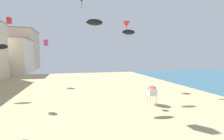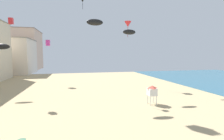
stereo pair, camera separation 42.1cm
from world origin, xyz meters
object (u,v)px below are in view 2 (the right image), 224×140
Objects in this scene: kite_red_delta_2 at (128,24)px; kite_magenta_box_3 at (48,43)px; kite_black_parafoil_2 at (95,22)px; kite_black_delta at (83,0)px; kite_black_parafoil at (129,32)px; kite_black_parafoil_3 at (2,47)px; kite_red_box at (11,21)px; lifeguard_stand at (152,91)px.

kite_magenta_box_3 is (-17.10, 6.44, -3.73)m from kite_red_delta_2.
kite_black_parafoil_2 is at bearing -62.99° from kite_magenta_box_3.
kite_black_delta is (-1.36, 5.41, 4.60)m from kite_black_parafoil_2.
kite_black_parafoil_3 is (-20.12, 5.27, -2.25)m from kite_black_parafoil.
kite_magenta_box_3 is 0.56× the size of kite_black_parafoil_3.
kite_magenta_box_3 is 13.32m from kite_red_box.
kite_black_parafoil is 2.37× the size of kite_red_box.
kite_black_parafoil_3 is at bearing -171.32° from kite_red_delta_2.
lifeguard_stand is at bearing -25.41° from kite_black_parafoil_3.
kite_red_box is at bearing -48.95° from kite_black_parafoil_3.
kite_magenta_box_3 is (-14.45, 15.18, -0.82)m from kite_black_parafoil.
kite_black_parafoil reaches higher than lifeguard_stand.
kite_black_parafoil_2 reaches higher than kite_black_parafoil_3.
kite_red_delta_2 reaches higher than kite_black_parafoil_3.
kite_red_box is (-19.27, 7.50, 9.89)m from lifeguard_stand.
kite_black_delta is 2.02× the size of kite_red_box.
lifeguard_stand is 26.94m from kite_magenta_box_3.
lifeguard_stand is at bearing -72.36° from kite_black_parafoil.
kite_red_box is (-20.31, -6.29, -1.50)m from kite_red_delta_2.
kite_red_delta_2 reaches higher than kite_black_parafoil_2.
lifeguard_stand is 1.22× the size of kite_black_parafoil.
kite_red_delta_2 is at bearing 73.20° from kite_black_parafoil.
kite_black_delta is 0.54× the size of kite_red_delta_2.
kite_black_parafoil is 17.89m from kite_red_box.
lifeguard_stand is 1.92× the size of kite_magenta_box_3.
kite_black_delta is 1.35× the size of kite_magenta_box_3.
kite_black_delta reaches higher than kite_red_delta_2.
kite_magenta_box_3 is at bearing 105.53° from lifeguard_stand.
kite_red_delta_2 reaches higher than kite_magenta_box_3.
lifeguard_stand is at bearing -51.56° from kite_magenta_box_3.
kite_red_delta_2 reaches higher than kite_red_box.
kite_magenta_box_3 is 11.51m from kite_black_parafoil_3.
kite_black_parafoil_2 is 1.28× the size of kite_black_delta.
kite_red_box reaches higher than kite_black_parafoil.
lifeguard_stand is at bearing -21.28° from kite_red_box.
lifeguard_stand is at bearing -94.29° from kite_red_delta_2.
kite_magenta_box_3 is at bearing 117.01° from kite_black_parafoil_2.
kite_magenta_box_3 is at bearing 60.25° from kite_black_parafoil_3.
kite_black_delta is 11.36m from kite_red_delta_2.
lifeguard_stand is 2.88× the size of kite_red_box.
kite_black_parafoil_2 is at bearing -20.35° from kite_red_box.
kite_red_box reaches higher than lifeguard_stand.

